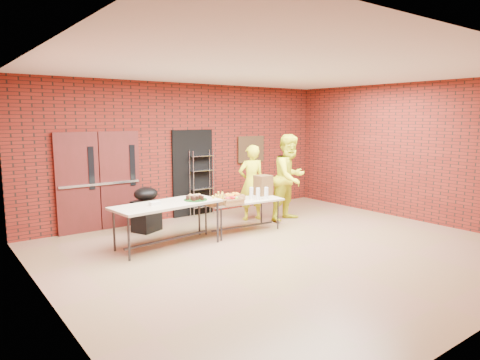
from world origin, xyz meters
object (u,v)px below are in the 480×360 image
covered_grill (146,209)px  volunteer_man (290,178)px  wire_rack (202,183)px  table_left (167,207)px  table_right (243,202)px  coffee_dispenser (263,185)px  volunteer_woman (251,183)px

covered_grill → volunteer_man: 3.35m
wire_rack → volunteer_man: (1.39, -1.64, 0.20)m
table_left → table_right: size_ratio=1.21×
wire_rack → volunteer_man: volunteer_man is taller
table_right → coffee_dispenser: bearing=19.6°
volunteer_woman → covered_grill: bearing=2.4°
volunteer_woman → volunteer_man: size_ratio=0.88×
table_left → wire_rack: bearing=38.3°
wire_rack → covered_grill: (-1.74, -0.57, -0.33)m
covered_grill → volunteer_woman: volunteer_woman is taller
coffee_dispenser → covered_grill: 2.58m
covered_grill → volunteer_woman: size_ratio=0.54×
table_right → volunteer_woman: (0.83, 0.76, 0.25)m
covered_grill → volunteer_woman: 2.51m
table_right → covered_grill: (-1.60, 1.26, -0.15)m
table_right → volunteer_man: 1.58m
table_right → coffee_dispenser: (0.70, 0.17, 0.28)m
table_left → coffee_dispenser: coffee_dispenser is taller
wire_rack → volunteer_man: size_ratio=0.80×
table_left → covered_grill: 1.31m
table_right → volunteer_woman: volunteer_woman is taller
table_right → volunteer_woman: 1.15m
wire_rack → volunteer_woman: (0.69, -1.08, 0.08)m
table_right → volunteer_man: volunteer_man is taller
coffee_dispenser → table_left: bearing=-176.0°
table_left → table_right: table_left is taller
wire_rack → table_right: bearing=-91.5°
wire_rack → volunteer_woman: bearing=-54.7°
covered_grill → volunteer_woman: bearing=-35.9°
covered_grill → coffee_dispenser: bearing=-49.6°
table_right → volunteer_man: (1.53, 0.20, 0.38)m
table_left → volunteer_woman: (2.59, 0.76, 0.12)m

